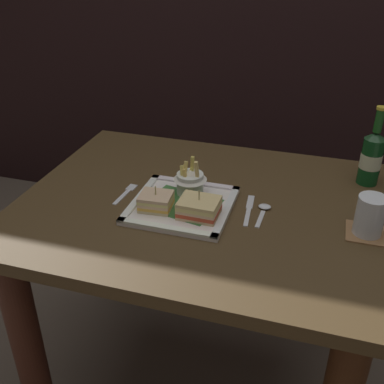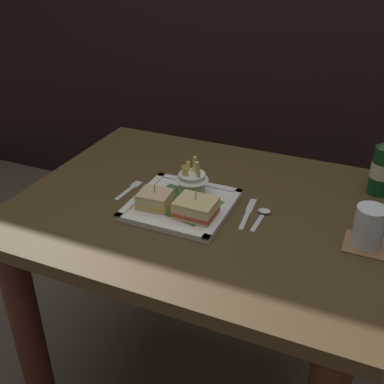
# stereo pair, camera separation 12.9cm
# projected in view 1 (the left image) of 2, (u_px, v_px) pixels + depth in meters

# --- Properties ---
(ground_plane) EXTENTS (6.00, 6.00, 0.00)m
(ground_plane) POSITION_uv_depth(u_px,v_px,m) (200.00, 376.00, 1.69)
(ground_plane) COLOR brown
(dining_table) EXTENTS (1.03, 0.81, 0.74)m
(dining_table) POSITION_uv_depth(u_px,v_px,m) (201.00, 250.00, 1.41)
(dining_table) COLOR #45321B
(dining_table) RESTS_ON ground_plane
(square_plate) EXTENTS (0.27, 0.27, 0.02)m
(square_plate) POSITION_uv_depth(u_px,v_px,m) (182.00, 205.00, 1.29)
(square_plate) COLOR white
(square_plate) RESTS_ON dining_table
(sandwich_half_left) EXTENTS (0.09, 0.08, 0.07)m
(sandwich_half_left) POSITION_uv_depth(u_px,v_px,m) (156.00, 201.00, 1.26)
(sandwich_half_left) COLOR #D4BD8B
(sandwich_half_left) RESTS_ON square_plate
(sandwich_half_right) EXTENTS (0.11, 0.09, 0.08)m
(sandwich_half_right) POSITION_uv_depth(u_px,v_px,m) (199.00, 208.00, 1.23)
(sandwich_half_right) COLOR #DEB886
(sandwich_half_right) RESTS_ON square_plate
(fries_cup) EXTENTS (0.10, 0.10, 0.11)m
(fries_cup) POSITION_uv_depth(u_px,v_px,m) (190.00, 180.00, 1.32)
(fries_cup) COLOR silver
(fries_cup) RESTS_ON square_plate
(beer_bottle) EXTENTS (0.06, 0.06, 0.24)m
(beer_bottle) POSITION_uv_depth(u_px,v_px,m) (372.00, 157.00, 1.38)
(beer_bottle) COLOR #0F421B
(beer_bottle) RESTS_ON dining_table
(drink_coaster) EXTENTS (0.10, 0.10, 0.00)m
(drink_coaster) POSITION_uv_depth(u_px,v_px,m) (366.00, 233.00, 1.18)
(drink_coaster) COLOR olive
(drink_coaster) RESTS_ON dining_table
(water_glass) EXTENTS (0.07, 0.07, 0.10)m
(water_glass) POSITION_uv_depth(u_px,v_px,m) (369.00, 218.00, 1.16)
(water_glass) COLOR silver
(water_glass) RESTS_ON dining_table
(fork) EXTENTS (0.03, 0.12, 0.00)m
(fork) POSITION_uv_depth(u_px,v_px,m) (126.00, 193.00, 1.36)
(fork) COLOR silver
(fork) RESTS_ON dining_table
(knife) EXTENTS (0.03, 0.16, 0.00)m
(knife) POSITION_uv_depth(u_px,v_px,m) (249.00, 209.00, 1.29)
(knife) COLOR silver
(knife) RESTS_ON dining_table
(spoon) EXTENTS (0.04, 0.12, 0.01)m
(spoon) POSITION_uv_depth(u_px,v_px,m) (264.00, 209.00, 1.28)
(spoon) COLOR silver
(spoon) RESTS_ON dining_table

